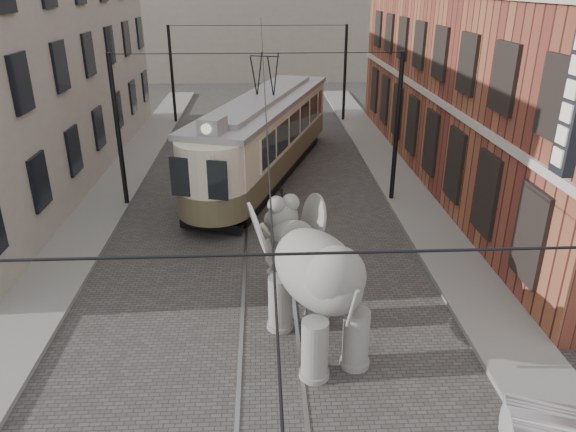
{
  "coord_description": "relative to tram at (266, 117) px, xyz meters",
  "views": [
    {
      "loc": [
        -0.09,
        -14.6,
        8.34
      ],
      "look_at": [
        0.62,
        -0.19,
        2.1
      ],
      "focal_mm": 33.78,
      "sensor_mm": 36.0,
      "label": 1
    }
  ],
  "objects": [
    {
      "name": "tram",
      "position": [
        0.0,
        0.0,
        0.0
      ],
      "size": [
        6.94,
        13.94,
        5.45
      ],
      "primitive_type": null,
      "rotation": [
        0.0,
        0.0,
        -0.31
      ],
      "color": "beige",
      "rests_on": "ground"
    },
    {
      "name": "ground",
      "position": [
        -0.09,
        -9.65,
        -2.73
      ],
      "size": [
        120.0,
        120.0,
        0.0
      ],
      "primitive_type": "plane",
      "color": "#413E3C"
    },
    {
      "name": "sidewalk_left",
      "position": [
        -6.59,
        -9.65,
        -2.65
      ],
      "size": [
        2.0,
        60.0,
        0.15
      ],
      "primitive_type": "cube",
      "color": "slate",
      "rests_on": "ground"
    },
    {
      "name": "elephant",
      "position": [
        1.05,
        -13.14,
        -1.08
      ],
      "size": [
        4.62,
        6.08,
        3.3
      ],
      "primitive_type": null,
      "rotation": [
        0.0,
        0.0,
        0.35
      ],
      "color": "slate",
      "rests_on": "ground"
    },
    {
      "name": "tram_rails",
      "position": [
        -0.09,
        -9.65,
        -2.71
      ],
      "size": [
        1.54,
        80.0,
        0.02
      ],
      "primitive_type": null,
      "color": "slate",
      "rests_on": "ground"
    },
    {
      "name": "sidewalk_right",
      "position": [
        5.91,
        -9.65,
        -2.65
      ],
      "size": [
        2.0,
        60.0,
        0.15
      ],
      "primitive_type": "cube",
      "color": "slate",
      "rests_on": "ground"
    },
    {
      "name": "catenary",
      "position": [
        -0.29,
        -4.65,
        0.27
      ],
      "size": [
        11.0,
        30.2,
        6.0
      ],
      "primitive_type": null,
      "color": "black",
      "rests_on": "ground"
    },
    {
      "name": "stucco_building",
      "position": [
        -11.09,
        0.35,
        2.27
      ],
      "size": [
        7.0,
        24.0,
        10.0
      ],
      "primitive_type": "cube",
      "color": "gray",
      "rests_on": "ground"
    },
    {
      "name": "brick_building",
      "position": [
        10.91,
        -0.65,
        3.27
      ],
      "size": [
        8.0,
        26.0,
        12.0
      ],
      "primitive_type": "cube",
      "color": "maroon",
      "rests_on": "ground"
    }
  ]
}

